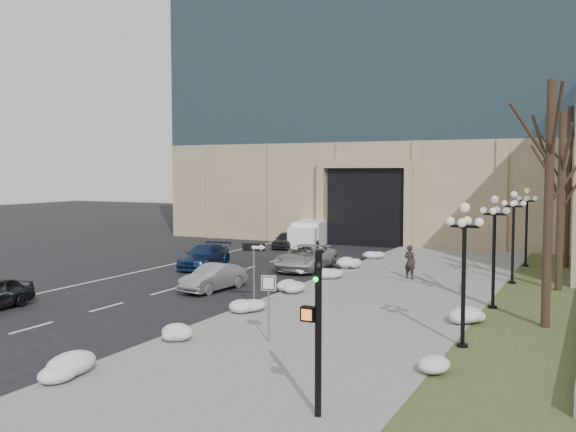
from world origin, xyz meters
name	(u,v)px	position (x,y,z in m)	size (l,w,h in m)	color
ground	(137,366)	(0.00, 0.00, 0.00)	(160.00, 160.00, 0.00)	black
sidewalk	(391,293)	(3.50, 14.00, 0.06)	(9.00, 40.00, 0.12)	gray
curb	(303,286)	(-1.00, 14.00, 0.07)	(0.30, 40.00, 0.14)	gray
grass_strip	(540,306)	(10.00, 14.00, 0.05)	(4.00, 40.00, 0.10)	#3B4924
office_tower	(430,29)	(-2.01, 43.58, 18.49)	(40.00, 24.70, 36.00)	tan
car_b	(214,278)	(-4.48, 11.21, 0.63)	(1.34, 3.85, 1.27)	#94959A
car_c	(205,256)	(-8.93, 17.18, 0.69)	(1.92, 4.73, 1.37)	navy
car_d	(306,258)	(-3.16, 19.10, 0.73)	(2.42, 5.24, 1.46)	silver
car_e	(287,240)	(-8.86, 28.17, 0.62)	(1.47, 3.64, 1.24)	#2C2C30
pedestrian	(410,262)	(3.29, 18.07, 1.01)	(0.65, 0.43, 1.78)	black
box_truck	(310,234)	(-7.85, 30.17, 0.93)	(3.27, 6.37, 1.93)	white
one_way_sign	(258,255)	(-0.72, 8.76, 2.25)	(1.02, 0.42, 2.73)	slate
keep_sign	(269,294)	(2.42, 3.75, 1.71)	(0.50, 0.14, 2.33)	slate
traffic_signal	(317,337)	(6.41, -1.48, 1.97)	(0.67, 0.90, 3.97)	black
snow_clump_a	(77,372)	(-0.48, -1.91, 0.30)	(1.10, 1.60, 0.36)	white
snow_clump_b	(176,336)	(-0.32, 2.40, 0.30)	(1.10, 1.60, 0.36)	white
snow_clump_c	(246,307)	(-0.56, 7.45, 0.30)	(1.10, 1.60, 0.36)	white
snow_clump_d	(288,289)	(-0.71, 11.66, 0.30)	(1.10, 1.60, 0.36)	white
snow_clump_e	(333,275)	(-0.31, 16.27, 0.30)	(1.10, 1.60, 0.36)	white
snow_clump_f	(352,264)	(-0.81, 20.48, 0.30)	(1.10, 1.60, 0.36)	white
snow_clump_g	(374,256)	(-0.87, 24.74, 0.30)	(1.10, 1.60, 0.36)	white
snow_clump_h	(423,364)	(7.77, 2.98, 0.30)	(1.10, 1.60, 0.36)	white
snow_clump_i	(466,319)	(7.82, 9.16, 0.30)	(1.10, 1.60, 0.36)	white
lamppost_a	(464,255)	(8.30, 6.00, 3.07)	(1.18, 1.18, 4.76)	black
lamppost_b	(494,237)	(8.30, 12.50, 3.07)	(1.18, 1.18, 4.76)	black
lamppost_c	(513,225)	(8.30, 19.00, 3.07)	(1.18, 1.18, 4.76)	black
lamppost_d	(527,217)	(8.30, 25.50, 3.07)	(1.18, 1.18, 4.76)	black
tree_near	(550,169)	(10.50, 10.00, 5.83)	(3.20, 3.20, 9.00)	black
tree_mid	(561,177)	(10.50, 18.00, 5.50)	(3.20, 3.20, 8.50)	black
tree_far	(569,164)	(10.50, 26.00, 6.15)	(3.20, 3.20, 9.50)	black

